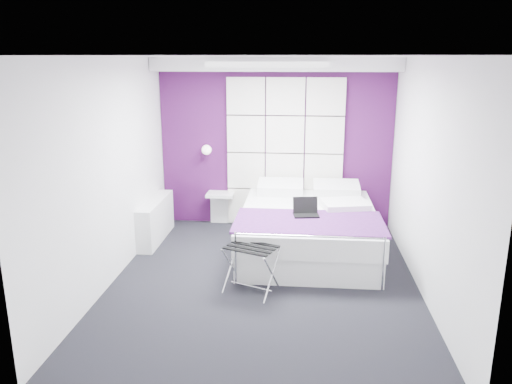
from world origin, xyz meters
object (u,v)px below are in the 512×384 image
(wall_lamp, at_px, (207,149))
(luggage_rack, at_px, (251,269))
(laptop, at_px, (306,211))
(radiator, at_px, (156,220))
(bed, at_px, (308,229))
(nightstand, at_px, (220,194))

(wall_lamp, relative_size, luggage_rack, 0.27)
(luggage_rack, relative_size, laptop, 1.73)
(wall_lamp, xyz_separation_m, radiator, (-0.64, -0.76, -0.92))
(bed, xyz_separation_m, laptop, (-0.04, -0.32, 0.36))
(laptop, bearing_deg, wall_lamp, 130.07)
(wall_lamp, relative_size, bed, 0.07)
(radiator, distance_m, luggage_rack, 2.20)
(bed, bearing_deg, wall_lamp, 146.69)
(wall_lamp, distance_m, nightstand, 0.74)
(bed, bearing_deg, luggage_rack, -116.85)
(wall_lamp, distance_m, radiator, 1.35)
(radiator, bearing_deg, laptop, -15.32)
(radiator, height_order, luggage_rack, radiator)
(wall_lamp, height_order, laptop, wall_lamp)
(luggage_rack, bearing_deg, laptop, 80.04)
(bed, height_order, nightstand, bed)
(radiator, xyz_separation_m, luggage_rack, (1.56, -1.55, -0.03))
(radiator, relative_size, luggage_rack, 2.18)
(bed, xyz_separation_m, luggage_rack, (-0.65, -1.28, -0.06))
(radiator, xyz_separation_m, laptop, (2.18, -0.60, 0.39))
(luggage_rack, bearing_deg, nightstand, 130.32)
(bed, relative_size, nightstand, 5.32)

